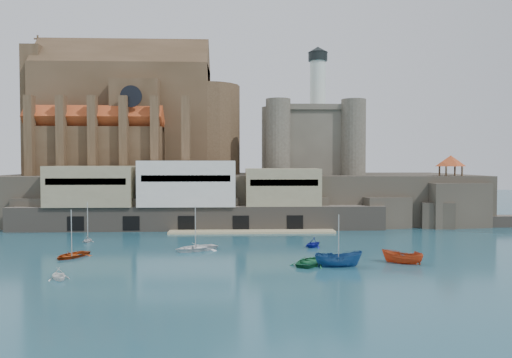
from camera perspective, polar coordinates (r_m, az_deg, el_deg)
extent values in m
plane|color=#184252|center=(73.02, -1.57, -8.13)|extent=(300.00, 300.00, 0.00)
cube|color=#2B2620|center=(112.15, -1.85, -2.01)|extent=(100.00, 34.00, 10.00)
cube|color=#2B2620|center=(102.78, -23.51, -3.66)|extent=(9.00, 5.00, 6.00)
cube|color=#2B2620|center=(98.16, -14.74, -3.82)|extent=(9.00, 5.00, 6.00)
cube|color=#2B2620|center=(95.96, -4.76, -3.89)|extent=(9.00, 5.00, 6.00)
cube|color=#2B2620|center=(96.75, 5.38, -3.84)|extent=(9.00, 5.00, 6.00)
cube|color=#2B2620|center=(100.16, 14.50, -3.70)|extent=(9.00, 5.00, 6.00)
cube|color=#6C6256|center=(95.22, -6.59, -4.40)|extent=(70.00, 6.00, 4.50)
cube|color=tan|center=(90.81, -0.46, -6.03)|extent=(30.00, 4.00, 0.40)
cube|color=black|center=(96.62, -19.89, -4.80)|extent=(3.00, 0.40, 2.60)
cube|color=black|center=(94.10, -14.05, -4.92)|extent=(3.00, 0.40, 2.60)
cube|color=black|center=(92.60, -7.96, -4.99)|extent=(3.00, 0.40, 2.60)
cube|color=black|center=(92.17, -1.74, -5.00)|extent=(3.00, 0.40, 2.60)
cube|color=black|center=(92.81, 4.47, -4.96)|extent=(3.00, 0.40, 2.60)
cube|color=gray|center=(99.23, -18.16, -0.75)|extent=(16.00, 9.00, 7.50)
cube|color=silver|center=(95.88, -7.75, -0.46)|extent=(18.00, 9.00, 8.50)
cube|color=gray|center=(95.92, 3.02, -0.89)|extent=(14.00, 8.00, 7.00)
cube|color=#473321|center=(116.95, -14.80, 6.43)|extent=(38.00, 14.00, 24.00)
cube|color=#473321|center=(118.49, -14.85, 12.22)|extent=(38.00, 13.01, 13.01)
cylinder|color=#473321|center=(114.26, -5.40, 5.59)|extent=(14.00, 14.00, 20.00)
cube|color=#473321|center=(116.02, -12.85, 5.49)|extent=(10.00, 20.00, 20.00)
cube|color=#473321|center=(108.35, -17.92, 3.05)|extent=(28.00, 5.00, 10.00)
cube|color=#473321|center=(126.76, -15.61, 2.90)|extent=(28.00, 5.00, 10.00)
cube|color=#AA411D|center=(108.69, -17.96, 6.53)|extent=(28.00, 5.66, 5.66)
cube|color=#AA411D|center=(127.04, -15.64, 5.88)|extent=(28.00, 5.66, 5.66)
cube|color=#473321|center=(122.59, -23.58, 7.06)|extent=(4.00, 10.00, 28.00)
cylinder|color=black|center=(104.80, -14.09, 9.16)|extent=(4.40, 0.30, 4.40)
cube|color=#473321|center=(109.48, -24.44, 4.52)|extent=(1.60, 2.20, 16.00)
cube|color=#473321|center=(107.31, -21.36, 4.62)|extent=(1.60, 2.20, 16.00)
cube|color=#473321|center=(105.46, -18.16, 4.71)|extent=(1.60, 2.20, 16.00)
cube|color=#473321|center=(103.95, -14.86, 4.78)|extent=(1.60, 2.20, 16.00)
cube|color=#473321|center=(102.79, -11.48, 4.84)|extent=(1.60, 2.20, 16.00)
cube|color=#473321|center=(102.00, -8.02, 4.88)|extent=(1.60, 2.20, 16.00)
cube|color=#4C473C|center=(114.22, 6.21, 4.08)|extent=(16.00, 16.00, 14.00)
cube|color=#4C473C|center=(114.73, 6.22, 7.77)|extent=(17.00, 17.00, 1.20)
cylinder|color=#4C473C|center=(105.38, 2.54, 4.81)|extent=(5.20, 5.20, 16.00)
cylinder|color=#4C473C|center=(107.93, 11.06, 4.71)|extent=(5.20, 5.20, 16.00)
cylinder|color=#4C473C|center=(121.32, 1.89, 4.44)|extent=(5.20, 5.20, 16.00)
cylinder|color=#4C473C|center=(123.53, 9.34, 4.37)|extent=(5.20, 5.20, 16.00)
cylinder|color=silver|center=(117.69, 7.06, 10.37)|extent=(3.60, 3.60, 12.00)
cylinder|color=black|center=(118.91, 7.08, 13.71)|extent=(4.40, 4.40, 2.00)
cone|color=black|center=(119.25, 7.08, 14.46)|extent=(4.60, 4.60, 1.40)
cube|color=#2B2620|center=(107.23, 21.30, -2.68)|extent=(12.00, 10.00, 8.70)
cube|color=#2B2620|center=(103.09, 19.92, -3.87)|extent=(6.00, 5.00, 5.00)
cube|color=#2B2620|center=(111.24, 23.24, -3.24)|extent=(5.00, 4.00, 6.00)
cube|color=#473321|center=(106.97, 21.34, -0.27)|extent=(4.20, 4.20, 0.30)
cylinder|color=#473321|center=(104.82, 20.90, 0.48)|extent=(0.36, 0.36, 3.20)
cylinder|color=#473321|center=(106.12, 22.48, 0.48)|extent=(0.36, 0.36, 3.20)
cylinder|color=#473321|center=(107.77, 20.22, 0.53)|extent=(0.36, 0.36, 3.20)
cylinder|color=#473321|center=(109.03, 21.78, 0.52)|extent=(0.36, 0.36, 3.20)
pyramid|color=#AA411D|center=(106.89, 21.36, 1.95)|extent=(6.40, 6.40, 2.20)
imported|color=#A0320B|center=(72.20, -20.31, -8.37)|extent=(4.09, 2.69, 5.56)
imported|color=white|center=(59.41, -21.62, -10.62)|extent=(3.15, 2.86, 3.11)
imported|color=navy|center=(62.67, 9.40, -9.85)|extent=(2.27, 2.21, 5.87)
imported|color=#1B663A|center=(63.68, 6.39, -9.64)|extent=(4.47, 3.34, 6.20)
imported|color=silver|center=(84.44, -18.66, -6.85)|extent=(2.32, 1.47, 2.63)
imported|color=#BC4119|center=(66.41, 16.35, -9.23)|extent=(2.67, 2.64, 5.14)
imported|color=white|center=(73.35, -6.93, -8.09)|extent=(3.69, 4.64, 6.52)
imported|color=#11198F|center=(76.01, 6.55, -7.74)|extent=(3.39, 3.33, 3.42)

